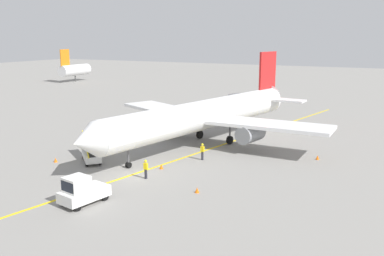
# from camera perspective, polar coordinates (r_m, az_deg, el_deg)

# --- Properties ---
(ground_plane) EXTENTS (300.00, 300.00, 0.00)m
(ground_plane) POSITION_cam_1_polar(r_m,az_deg,el_deg) (38.14, -8.48, -6.37)
(ground_plane) COLOR gray
(taxi_line_yellow) EXTENTS (17.85, 78.12, 0.01)m
(taxi_line_yellow) POSITION_cam_1_polar(r_m,az_deg,el_deg) (41.53, -3.17, -4.69)
(taxi_line_yellow) COLOR yellow
(taxi_line_yellow) RESTS_ON ground
(airliner) EXTENTS (27.97, 35.04, 10.10)m
(airliner) POSITION_cam_1_polar(r_m,az_deg,el_deg) (48.09, 2.03, 1.85)
(airliner) COLOR white
(airliner) RESTS_ON ground
(pushback_tug) EXTENTS (2.55, 3.89, 2.20)m
(pushback_tug) POSITION_cam_1_polar(r_m,az_deg,el_deg) (32.35, -14.66, -8.22)
(pushback_tug) COLOR silver
(pushback_tug) RESTS_ON ground
(baggage_tug_near_wing) EXTENTS (2.29, 2.73, 2.10)m
(baggage_tug_near_wing) POSITION_cam_1_polar(r_m,az_deg,el_deg) (50.37, -7.00, -0.65)
(baggage_tug_near_wing) COLOR silver
(baggage_tug_near_wing) RESTS_ON ground
(baggage_tug_by_cargo_door) EXTENTS (2.58, 1.69, 2.10)m
(baggage_tug_by_cargo_door) POSITION_cam_1_polar(r_m,az_deg,el_deg) (54.55, -8.84, 0.29)
(baggage_tug_by_cargo_door) COLOR silver
(baggage_tug_by_cargo_door) RESTS_ON ground
(belt_loader_forward_hold) EXTENTS (4.51, 4.32, 2.59)m
(belt_loader_forward_hold) POSITION_cam_1_polar(r_m,az_deg,el_deg) (42.83, -13.46, -3.41)
(belt_loader_forward_hold) COLOR silver
(belt_loader_forward_hold) RESTS_ON ground
(ground_crew_marshaller) EXTENTS (0.36, 0.24, 1.70)m
(ground_crew_marshaller) POSITION_cam_1_polar(r_m,az_deg,el_deg) (36.89, -6.27, -5.46)
(ground_crew_marshaller) COLOR #26262D
(ground_crew_marshaller) RESTS_ON ground
(ground_crew_wing_walker) EXTENTS (0.36, 0.24, 1.70)m
(ground_crew_wing_walker) POSITION_cam_1_polar(r_m,az_deg,el_deg) (42.14, 1.41, -3.14)
(ground_crew_wing_walker) COLOR #26262D
(ground_crew_wing_walker) RESTS_ON ground
(safety_cone_nose_left) EXTENTS (0.36, 0.36, 0.44)m
(safety_cone_nose_left) POSITION_cam_1_polar(r_m,az_deg,el_deg) (39.62, -4.15, -5.22)
(safety_cone_nose_left) COLOR orange
(safety_cone_nose_left) RESTS_ON ground
(safety_cone_nose_right) EXTENTS (0.36, 0.36, 0.44)m
(safety_cone_nose_right) POSITION_cam_1_polar(r_m,az_deg,el_deg) (33.70, 0.69, -8.37)
(safety_cone_nose_right) COLOR orange
(safety_cone_nose_right) RESTS_ON ground
(safety_cone_wingtip_left) EXTENTS (0.36, 0.36, 0.44)m
(safety_cone_wingtip_left) POSITION_cam_1_polar(r_m,az_deg,el_deg) (44.28, 16.59, -3.83)
(safety_cone_wingtip_left) COLOR orange
(safety_cone_wingtip_left) RESTS_ON ground
(safety_cone_wingtip_right) EXTENTS (0.36, 0.36, 0.44)m
(safety_cone_wingtip_right) POSITION_cam_1_polar(r_m,az_deg,el_deg) (43.69, -17.94, -4.13)
(safety_cone_wingtip_right) COLOR orange
(safety_cone_wingtip_right) RESTS_ON ground
(distant_aircraft_far_left) EXTENTS (3.00, 10.10, 8.80)m
(distant_aircraft_far_left) POSITION_cam_1_polar(r_m,az_deg,el_deg) (120.80, -15.59, 7.59)
(distant_aircraft_far_left) COLOR silver
(distant_aircraft_far_left) RESTS_ON ground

